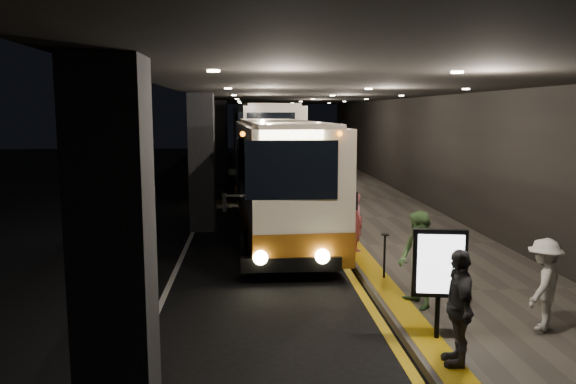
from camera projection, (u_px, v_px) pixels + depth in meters
name	position (u px, v px, depth m)	size (l,w,h in m)	color
ground	(250.00, 261.00, 14.43)	(90.00, 90.00, 0.00)	black
lane_line_white	(197.00, 224.00, 19.24)	(0.12, 50.00, 0.01)	silver
kerb_stripe_yellow	(317.00, 222.00, 19.53)	(0.18, 50.00, 0.01)	gold
sidewalk	(385.00, 219.00, 19.69)	(4.50, 50.00, 0.15)	#514C44
tactile_strip	(331.00, 217.00, 19.55)	(0.50, 50.00, 0.01)	gold
terminal_wall	(451.00, 135.00, 19.44)	(0.10, 50.00, 6.00)	black
support_columns	(202.00, 162.00, 17.96)	(0.80, 24.80, 4.40)	black
canopy	(322.00, 88.00, 18.89)	(9.00, 50.00, 0.40)	black
coach_main	(278.00, 182.00, 17.45)	(2.86, 11.13, 3.44)	#EDE0C7
coach_second	(263.00, 147.00, 29.54)	(3.44, 13.01, 4.05)	#EDE0C7
coach_third	(258.00, 140.00, 43.04)	(2.71, 11.11, 3.47)	#EDE0C7
passenger_boarding	(356.00, 222.00, 14.82)	(0.57, 0.37, 1.56)	#C65C6E
passenger_waiting_green	(418.00, 260.00, 10.51)	(0.89, 0.55, 1.83)	#527E46
passenger_waiting_white	(544.00, 284.00, 9.43)	(1.02, 0.47, 1.57)	silver
passenger_waiting_grey	(459.00, 307.00, 8.10)	(1.01, 0.52, 1.73)	#424146
bag_polka	(464.00, 292.00, 10.97)	(0.28, 0.12, 0.34)	black
info_sign	(439.00, 266.00, 8.97)	(0.86, 0.26, 1.81)	black
stanchion_post	(384.00, 256.00, 12.38)	(0.05, 0.05, 0.99)	black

